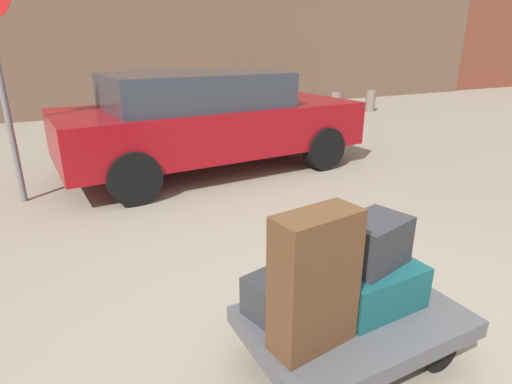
{
  "coord_description": "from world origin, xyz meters",
  "views": [
    {
      "loc": [
        -1.39,
        -1.46,
        1.76
      ],
      "look_at": [
        0.0,
        1.2,
        0.69
      ],
      "focal_mm": 28.71,
      "sensor_mm": 36.0,
      "label": 1
    }
  ],
  "objects_px": {
    "duffel_bag_charcoal_topmost_pile": "(373,242)",
    "bollard_kerb_mid": "(281,108)",
    "luggage_cart": "(353,324)",
    "bicycle_leaning": "(270,96)",
    "bollard_corner": "(370,101)",
    "suitcase_teal_center": "(369,282)",
    "suitcase_brown_rear_right": "(315,281)",
    "suitcase_charcoal_front_right": "(294,294)",
    "parked_car": "(208,119)",
    "bollard_kerb_near": "(230,112)",
    "bollard_kerb_far": "(336,103)"
  },
  "relations": [
    {
      "from": "suitcase_charcoal_front_right",
      "to": "duffel_bag_charcoal_topmost_pile",
      "type": "xyz_separation_m",
      "value": [
        0.44,
        -0.12,
        0.27
      ]
    },
    {
      "from": "suitcase_teal_center",
      "to": "duffel_bag_charcoal_topmost_pile",
      "type": "height_order",
      "value": "duffel_bag_charcoal_topmost_pile"
    },
    {
      "from": "parked_car",
      "to": "luggage_cart",
      "type": "bearing_deg",
      "value": -100.26
    },
    {
      "from": "suitcase_charcoal_front_right",
      "to": "bollard_kerb_far",
      "type": "relative_size",
      "value": 0.84
    },
    {
      "from": "suitcase_charcoal_front_right",
      "to": "bollard_kerb_near",
      "type": "xyz_separation_m",
      "value": [
        2.9,
        7.36,
        -0.16
      ]
    },
    {
      "from": "parked_car",
      "to": "bicycle_leaning",
      "type": "distance_m",
      "value": 6.58
    },
    {
      "from": "parked_car",
      "to": "bollard_kerb_near",
      "type": "height_order",
      "value": "parked_car"
    },
    {
      "from": "bollard_kerb_mid",
      "to": "parked_car",
      "type": "bearing_deg",
      "value": -133.8
    },
    {
      "from": "suitcase_teal_center",
      "to": "duffel_bag_charcoal_topmost_pile",
      "type": "relative_size",
      "value": 1.33
    },
    {
      "from": "bollard_kerb_near",
      "to": "bollard_kerb_far",
      "type": "relative_size",
      "value": 1.0
    },
    {
      "from": "luggage_cart",
      "to": "suitcase_teal_center",
      "type": "bearing_deg",
      "value": 23.44
    },
    {
      "from": "bicycle_leaning",
      "to": "bollard_kerb_far",
      "type": "distance_m",
      "value": 2.11
    },
    {
      "from": "suitcase_charcoal_front_right",
      "to": "duffel_bag_charcoal_topmost_pile",
      "type": "relative_size",
      "value": 1.23
    },
    {
      "from": "suitcase_teal_center",
      "to": "bicycle_leaning",
      "type": "bearing_deg",
      "value": 62.33
    },
    {
      "from": "suitcase_brown_rear_right",
      "to": "suitcase_charcoal_front_right",
      "type": "height_order",
      "value": "suitcase_brown_rear_right"
    },
    {
      "from": "bollard_corner",
      "to": "bollard_kerb_mid",
      "type": "bearing_deg",
      "value": 180.0
    },
    {
      "from": "suitcase_teal_center",
      "to": "bollard_kerb_near",
      "type": "bearing_deg",
      "value": 70.23
    },
    {
      "from": "luggage_cart",
      "to": "bicycle_leaning",
      "type": "xyz_separation_m",
      "value": [
        4.72,
        9.37,
        0.1
      ]
    },
    {
      "from": "duffel_bag_charcoal_topmost_pile",
      "to": "bollard_kerb_near",
      "type": "distance_m",
      "value": 7.88
    },
    {
      "from": "luggage_cart",
      "to": "bollard_kerb_far",
      "type": "xyz_separation_m",
      "value": [
        5.75,
        7.54,
        0.02
      ]
    },
    {
      "from": "duffel_bag_charcoal_topmost_pile",
      "to": "bollard_kerb_mid",
      "type": "height_order",
      "value": "duffel_bag_charcoal_topmost_pile"
    },
    {
      "from": "suitcase_brown_rear_right",
      "to": "bicycle_leaning",
      "type": "distance_m",
      "value": 10.73
    },
    {
      "from": "bicycle_leaning",
      "to": "bollard_kerb_far",
      "type": "xyz_separation_m",
      "value": [
        1.04,
        -1.83,
        -0.08
      ]
    },
    {
      "from": "bicycle_leaning",
      "to": "bollard_kerb_far",
      "type": "relative_size",
      "value": 3.02
    },
    {
      "from": "duffel_bag_charcoal_topmost_pile",
      "to": "bollard_kerb_far",
      "type": "height_order",
      "value": "duffel_bag_charcoal_topmost_pile"
    },
    {
      "from": "parked_car",
      "to": "bollard_kerb_far",
      "type": "distance_m",
      "value": 6.07
    },
    {
      "from": "suitcase_teal_center",
      "to": "bollard_corner",
      "type": "distance_m",
      "value": 10.13
    },
    {
      "from": "bicycle_leaning",
      "to": "parked_car",
      "type": "bearing_deg",
      "value": -127.13
    },
    {
      "from": "bollard_kerb_mid",
      "to": "bollard_corner",
      "type": "height_order",
      "value": "same"
    },
    {
      "from": "bollard_kerb_mid",
      "to": "bollard_corner",
      "type": "xyz_separation_m",
      "value": [
        2.97,
        0.0,
        0.0
      ]
    },
    {
      "from": "suitcase_brown_rear_right",
      "to": "parked_car",
      "type": "relative_size",
      "value": 0.16
    },
    {
      "from": "bollard_kerb_mid",
      "to": "bollard_corner",
      "type": "distance_m",
      "value": 2.97
    },
    {
      "from": "bicycle_leaning",
      "to": "bollard_corner",
      "type": "distance_m",
      "value": 2.92
    },
    {
      "from": "suitcase_charcoal_front_right",
      "to": "parked_car",
      "type": "relative_size",
      "value": 0.11
    },
    {
      "from": "luggage_cart",
      "to": "parked_car",
      "type": "relative_size",
      "value": 0.28
    },
    {
      "from": "suitcase_teal_center",
      "to": "suitcase_charcoal_front_right",
      "type": "relative_size",
      "value": 1.08
    },
    {
      "from": "suitcase_brown_rear_right",
      "to": "suitcase_charcoal_front_right",
      "type": "distance_m",
      "value": 0.36
    },
    {
      "from": "luggage_cart",
      "to": "suitcase_teal_center",
      "type": "distance_m",
      "value": 0.26
    },
    {
      "from": "luggage_cart",
      "to": "suitcase_charcoal_front_right",
      "type": "xyz_separation_m",
      "value": [
        -0.29,
        0.18,
        0.18
      ]
    },
    {
      "from": "luggage_cart",
      "to": "bicycle_leaning",
      "type": "relative_size",
      "value": 0.69
    },
    {
      "from": "suitcase_brown_rear_right",
      "to": "bollard_kerb_far",
      "type": "distance_m",
      "value": 9.77
    },
    {
      "from": "bollard_kerb_near",
      "to": "suitcase_brown_rear_right",
      "type": "bearing_deg",
      "value": -111.23
    },
    {
      "from": "bollard_corner",
      "to": "bollard_kerb_far",
      "type": "bearing_deg",
      "value": 180.0
    },
    {
      "from": "bollard_kerb_near",
      "to": "luggage_cart",
      "type": "bearing_deg",
      "value": -109.11
    },
    {
      "from": "bollard_kerb_near",
      "to": "suitcase_teal_center",
      "type": "bearing_deg",
      "value": -108.21
    },
    {
      "from": "suitcase_brown_rear_right",
      "to": "bollard_corner",
      "type": "xyz_separation_m",
      "value": [
        7.34,
        7.62,
        -0.4
      ]
    },
    {
      "from": "bollard_kerb_near",
      "to": "bollard_corner",
      "type": "bearing_deg",
      "value": 0.0
    },
    {
      "from": "suitcase_teal_center",
      "to": "bollard_kerb_mid",
      "type": "distance_m",
      "value": 8.41
    },
    {
      "from": "suitcase_teal_center",
      "to": "suitcase_brown_rear_right",
      "type": "relative_size",
      "value": 0.74
    },
    {
      "from": "suitcase_brown_rear_right",
      "to": "bicycle_leaning",
      "type": "relative_size",
      "value": 0.4
    }
  ]
}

